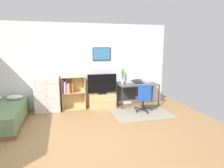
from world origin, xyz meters
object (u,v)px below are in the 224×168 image
object	(u,v)px
television	(102,84)
laptop	(138,82)
computer_mouse	(148,83)
dresser	(47,94)
office_chair	(144,97)
desk	(137,88)
bookshelf	(71,91)
bamboo_vase	(123,76)
tv_stand	(102,101)

from	to	relation	value
television	laptop	bearing A→B (deg)	2.81
television	computer_mouse	bearing A→B (deg)	-2.64
dresser	office_chair	bearing A→B (deg)	-14.54
dresser	television	world-z (taller)	television
television	laptop	world-z (taller)	television
desk	laptop	bearing A→B (deg)	48.41
bookshelf	desk	bearing A→B (deg)	-1.44
bookshelf	laptop	distance (m)	2.26
office_chair	laptop	distance (m)	0.87
television	bamboo_vase	size ratio (longest dim) A/B	1.87
dresser	bamboo_vase	size ratio (longest dim) A/B	2.20
dresser	computer_mouse	bearing A→B (deg)	-1.39
laptop	bamboo_vase	bearing A→B (deg)	166.12
office_chair	bamboo_vase	xyz separation A→B (m)	(-0.42, 0.84, 0.55)
bamboo_vase	tv_stand	bearing A→B (deg)	-172.78
laptop	bamboo_vase	size ratio (longest dim) A/B	0.90
office_chair	laptop	world-z (taller)	laptop
office_chair	computer_mouse	world-z (taller)	office_chair
computer_mouse	bamboo_vase	xyz separation A→B (m)	(-0.83, 0.19, 0.25)
tv_stand	office_chair	bearing A→B (deg)	-33.37
bookshelf	bamboo_vase	world-z (taller)	bamboo_vase
dresser	television	xyz separation A→B (m)	(1.70, -0.01, 0.24)
laptop	bamboo_vase	world-z (taller)	bamboo_vase
dresser	desk	bearing A→B (deg)	0.26
bamboo_vase	dresser	bearing A→B (deg)	-177.49
tv_stand	office_chair	world-z (taller)	office_chair
dresser	bookshelf	bearing A→B (deg)	5.58
desk	office_chair	xyz separation A→B (m)	(-0.08, -0.75, -0.14)
television	laptop	xyz separation A→B (m)	(1.26, 0.06, 0.01)
television	tv_stand	bearing A→B (deg)	90.00
bookshelf	office_chair	size ratio (longest dim) A/B	1.22
bookshelf	desk	xyz separation A→B (m)	(2.22, -0.06, -0.01)
tv_stand	computer_mouse	xyz separation A→B (m)	(1.55, -0.09, 0.52)
desk	office_chair	size ratio (longest dim) A/B	1.57
television	computer_mouse	xyz separation A→B (m)	(1.55, -0.07, -0.04)
dresser	laptop	world-z (taller)	dresser
bookshelf	office_chair	world-z (taller)	bookshelf
desk	bamboo_vase	distance (m)	0.65
office_chair	bamboo_vase	world-z (taller)	bamboo_vase
television	desk	xyz separation A→B (m)	(1.22, 0.02, -0.19)
desk	bookshelf	bearing A→B (deg)	178.56
television	desk	size ratio (longest dim) A/B	0.70
dresser	computer_mouse	world-z (taller)	dresser
television	desk	distance (m)	1.24
bookshelf	television	bearing A→B (deg)	-4.38
dresser	desk	distance (m)	2.92
bookshelf	television	world-z (taller)	television
bookshelf	computer_mouse	xyz separation A→B (m)	(2.55, -0.15, 0.14)
bookshelf	desk	size ratio (longest dim) A/B	0.78
tv_stand	dresser	bearing A→B (deg)	-179.49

